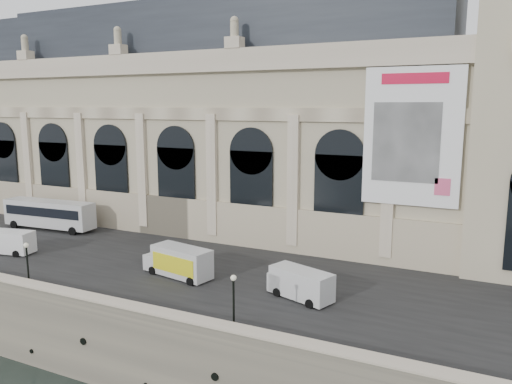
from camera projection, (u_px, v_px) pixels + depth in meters
ground at (68, 377)px, 40.79m from camera, size 260.00×260.00×0.00m
quay at (254, 240)px, 71.34m from camera, size 160.00×70.00×6.00m
street at (167, 260)px, 52.18m from camera, size 160.00×24.00×0.06m
parapet at (68, 298)px, 40.19m from camera, size 160.00×1.40×1.21m
museum at (201, 122)px, 67.36m from camera, size 69.00×18.70×29.10m
bus_left at (49, 214)px, 64.60m from camera, size 13.03×3.78×3.79m
van_b at (6, 242)px, 54.28m from camera, size 5.97×3.16×2.53m
van_c at (298, 283)px, 41.64m from camera, size 6.08×3.87×2.54m
box_truck at (178, 262)px, 46.84m from camera, size 7.52×3.67×2.91m
lamp_left at (28, 266)px, 43.38m from camera, size 0.43×0.43×4.25m
lamp_right at (234, 303)px, 35.45m from camera, size 0.42×0.42×4.17m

